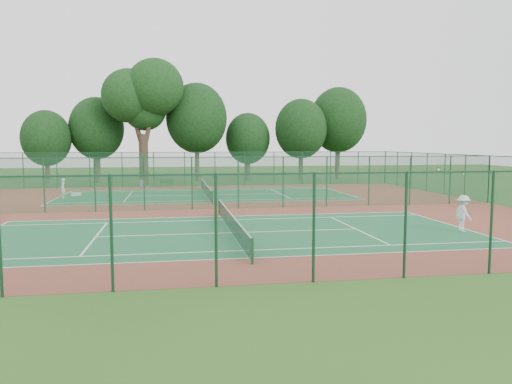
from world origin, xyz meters
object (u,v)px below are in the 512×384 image
player_far (63,188)px  big_tree (143,95)px  player_near (463,213)px  kit_bag (76,194)px  bench (166,183)px  trash_bin (142,184)px

player_far → big_tree: 16.78m
player_near → kit_bag: 30.32m
player_near → bench: (-14.77, 27.72, -0.49)m
bench → player_near: bearing=-63.1°
trash_bin → kit_bag: trash_bin is taller
kit_bag → big_tree: (5.05, 11.49, 9.23)m
player_near → trash_bin: bearing=29.7°
bench → big_tree: bearing=115.8°
player_far → trash_bin: 10.28m
bench → kit_bag: bench is taller
trash_bin → big_tree: 10.11m
player_near → kit_bag: size_ratio=2.35×
big_tree → player_far: bearing=-113.3°
player_near → bench: bearing=25.8°
player_near → player_far: size_ratio=1.14×
kit_bag → big_tree: big_tree is taller
big_tree → player_near: bearing=-62.1°
trash_bin → bench: bench is taller
player_far → player_near: bearing=47.5°
player_near → big_tree: big_tree is taller
trash_bin → bench: (2.40, 0.13, 0.03)m
player_near → player_far: 29.65m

